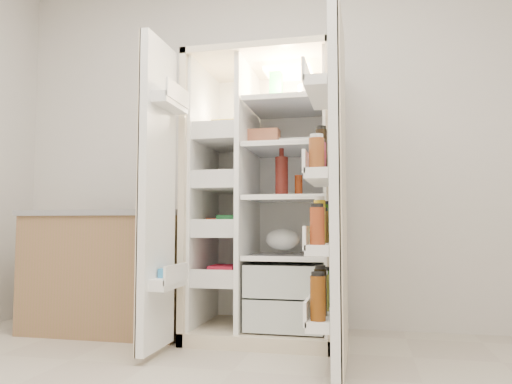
# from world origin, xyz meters

# --- Properties ---
(wall_back) EXTENTS (4.00, 0.02, 2.70)m
(wall_back) POSITION_xyz_m (0.00, 2.00, 1.35)
(wall_back) COLOR silver
(wall_back) RESTS_ON floor
(refrigerator) EXTENTS (0.92, 0.70, 1.80)m
(refrigerator) POSITION_xyz_m (0.03, 1.65, 0.75)
(refrigerator) COLOR beige
(refrigerator) RESTS_ON floor
(freezer_door) EXTENTS (0.15, 0.40, 1.72)m
(freezer_door) POSITION_xyz_m (-0.48, 1.05, 0.89)
(freezer_door) COLOR white
(freezer_door) RESTS_ON floor
(fridge_door) EXTENTS (0.17, 0.58, 1.72)m
(fridge_door) POSITION_xyz_m (0.50, 0.96, 0.87)
(fridge_door) COLOR white
(fridge_door) RESTS_ON floor
(kitchen_counter) EXTENTS (1.12, 0.60, 0.81)m
(kitchen_counter) POSITION_xyz_m (-1.04, 1.57, 0.41)
(kitchen_counter) COLOR #8B6045
(kitchen_counter) RESTS_ON floor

